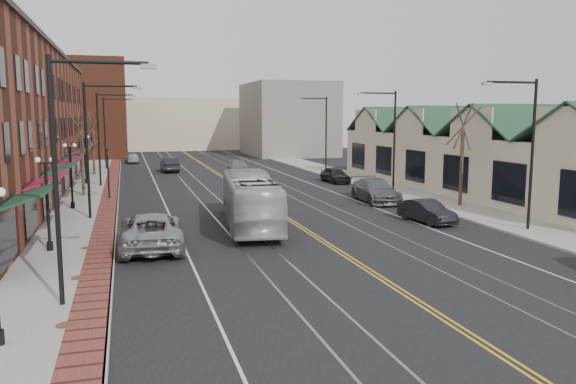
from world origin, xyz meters
TOP-DOWN VIEW (x-y plane):
  - ground at (0.00, 0.00)m, footprint 160.00×160.00m
  - sidewalk_left at (-12.00, 20.00)m, footprint 4.00×120.00m
  - sidewalk_right at (12.00, 20.00)m, footprint 4.00×120.00m
  - building_right at (18.00, 20.00)m, footprint 8.00×36.00m
  - backdrop_left at (-16.00, 70.00)m, footprint 14.00×18.00m
  - backdrop_mid at (0.00, 85.00)m, footprint 22.00×14.00m
  - backdrop_right at (15.00, 65.00)m, footprint 12.00×16.00m
  - streetlight_l_0 at (-11.05, 0.00)m, footprint 3.33×0.25m
  - streetlight_l_1 at (-11.05, 16.00)m, footprint 3.33×0.25m
  - streetlight_l_2 at (-11.05, 32.00)m, footprint 3.33×0.25m
  - streetlight_l_3 at (-11.05, 48.00)m, footprint 3.33×0.25m
  - streetlight_r_0 at (11.05, 6.00)m, footprint 3.33×0.25m
  - streetlight_r_1 at (11.05, 22.00)m, footprint 3.33×0.25m
  - streetlight_r_2 at (11.05, 38.00)m, footprint 3.33×0.25m
  - lamppost_l_1 at (-12.80, 8.00)m, footprint 0.84×0.28m
  - lamppost_l_2 at (-12.80, 20.00)m, footprint 0.84×0.28m
  - lamppost_l_3 at (-12.80, 34.00)m, footprint 0.84×0.28m
  - tree_left_near at (-12.50, 26.00)m, footprint 1.78×1.37m
  - tree_left_far at (-12.50, 42.00)m, footprint 1.66×1.28m
  - tree_right_mid at (12.50, 14.00)m, footprint 1.90×1.46m
  - manhole_near at (-11.20, -2.00)m, footprint 0.60×0.60m
  - manhole_mid at (-11.20, 3.00)m, footprint 0.60×0.60m
  - manhole_far at (-11.20, 8.00)m, footprint 0.60×0.60m
  - traffic_signal at (-10.60, 24.00)m, footprint 0.18×0.15m
  - transit_bus at (-2.68, 11.47)m, footprint 3.81×11.03m
  - parked_suv at (-8.28, 7.64)m, footprint 3.10×6.29m
  - parked_car_b at (7.50, 9.76)m, footprint 1.96×4.19m
  - parked_car_c at (7.96, 17.75)m, footprint 2.74×5.87m
  - parked_car_d at (9.30, 29.39)m, footprint 1.81×4.28m
  - distant_car_left at (-4.69, 43.61)m, footprint 1.82×4.83m
  - distant_car_right at (1.95, 38.30)m, footprint 2.44×5.26m
  - distant_car_far at (-8.50, 56.21)m, footprint 1.79×4.00m

SIDE VIEW (x-z plane):
  - ground at x=0.00m, z-range 0.00..0.00m
  - sidewalk_left at x=-12.00m, z-range 0.00..0.15m
  - sidewalk_right at x=12.00m, z-range 0.00..0.15m
  - manhole_near at x=-11.20m, z-range 0.15..0.17m
  - manhole_mid at x=-11.20m, z-range 0.15..0.17m
  - manhole_far at x=-11.20m, z-range 0.15..0.17m
  - parked_car_b at x=7.50m, z-range 0.00..1.33m
  - distant_car_far at x=-8.50m, z-range 0.00..1.33m
  - parked_car_d at x=9.30m, z-range 0.00..1.45m
  - distant_car_right at x=1.95m, z-range 0.00..1.49m
  - distant_car_left at x=-4.69m, z-range 0.00..1.58m
  - parked_car_c at x=7.96m, z-range 0.00..1.66m
  - parked_suv at x=-8.28m, z-range 0.00..1.72m
  - transit_bus at x=-2.68m, z-range 0.00..3.01m
  - lamppost_l_1 at x=-12.80m, z-range 0.07..4.34m
  - lamppost_l_2 at x=-12.80m, z-range 0.07..4.34m
  - lamppost_l_3 at x=-12.80m, z-range 0.07..4.34m
  - building_right at x=18.00m, z-range 0.00..4.60m
  - traffic_signal at x=-10.60m, z-range 0.45..4.25m
  - tree_left_far at x=-12.50m, z-range 0.26..6.29m
  - tree_left_near at x=-12.50m, z-range 0.27..6.75m
  - tree_right_mid at x=12.50m, z-range 0.28..7.22m
  - backdrop_mid at x=0.00m, z-range 0.00..9.00m
  - streetlight_l_0 at x=-11.05m, z-range 1.03..9.03m
  - streetlight_l_1 at x=-11.05m, z-range 1.03..9.03m
  - streetlight_l_2 at x=-11.05m, z-range 1.03..9.03m
  - streetlight_l_3 at x=-11.05m, z-range 1.03..9.03m
  - streetlight_r_0 at x=11.05m, z-range 1.03..9.03m
  - streetlight_r_1 at x=11.05m, z-range 1.03..9.03m
  - streetlight_r_2 at x=11.05m, z-range 1.03..9.03m
  - backdrop_right at x=15.00m, z-range 0.00..11.00m
  - backdrop_left at x=-16.00m, z-range 0.00..14.00m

